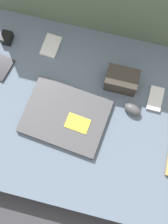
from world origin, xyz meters
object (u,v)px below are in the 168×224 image
object	(u,v)px
laptop	(66,116)
camera_pouch	(122,80)
charger_brick	(7,38)
computer_mouse	(133,109)
phone_small	(155,99)
phone_silver	(1,68)
phone_black	(51,46)

from	to	relation	value
laptop	camera_pouch	distance (m)	0.26
charger_brick	computer_mouse	bearing A→B (deg)	-16.87
charger_brick	phone_small	bearing A→B (deg)	-9.14
laptop	camera_pouch	xyz separation A→B (m)	(0.18, 0.19, 0.03)
laptop	computer_mouse	size ratio (longest dim) A/B	4.30
laptop	phone_silver	world-z (taller)	laptop
phone_black	camera_pouch	world-z (taller)	camera_pouch
laptop	charger_brick	world-z (taller)	charger_brick
phone_small	laptop	bearing A→B (deg)	-153.38
laptop	phone_silver	size ratio (longest dim) A/B	2.94
laptop	phone_silver	xyz separation A→B (m)	(-0.31, 0.14, -0.01)
phone_silver	camera_pouch	size ratio (longest dim) A/B	0.92
computer_mouse	phone_silver	distance (m)	0.56
phone_small	camera_pouch	xyz separation A→B (m)	(-0.15, 0.03, 0.04)
camera_pouch	phone_small	bearing A→B (deg)	-11.32
camera_pouch	phone_black	bearing A→B (deg)	164.10
computer_mouse	charger_brick	world-z (taller)	same
phone_black	computer_mouse	bearing A→B (deg)	-22.08
phone_black	phone_silver	bearing A→B (deg)	-135.89
phone_black	phone_small	xyz separation A→B (m)	(0.47, -0.12, 0.00)
phone_silver	charger_brick	bearing A→B (deg)	108.69
camera_pouch	charger_brick	size ratio (longest dim) A/B	2.46
computer_mouse	camera_pouch	xyz separation A→B (m)	(-0.07, 0.10, 0.02)
phone_black	charger_brick	distance (m)	0.19
computer_mouse	camera_pouch	size ratio (longest dim) A/B	0.63
charger_brick	camera_pouch	bearing A→B (deg)	-8.49
phone_silver	phone_small	world-z (taller)	phone_small
phone_small	phone_silver	bearing A→B (deg)	-177.21
phone_small	camera_pouch	distance (m)	0.16
laptop	charger_brick	size ratio (longest dim) A/B	6.66
computer_mouse	phone_silver	world-z (taller)	computer_mouse
phone_silver	charger_brick	distance (m)	0.13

